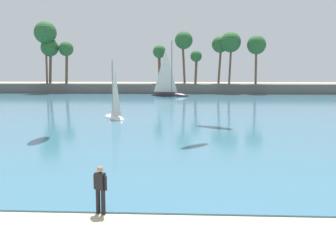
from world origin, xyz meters
TOP-DOWN VIEW (x-y plane):
  - sea at (0.00, 62.06)m, footprint 220.00×104.59m
  - palm_headland at (-5.19, 74.38)m, footprint 109.97×6.35m
  - person_at_waterline at (0.66, 9.75)m, footprint 0.50×0.33m
  - sailboat_near_shore at (-3.53, 35.06)m, footprint 3.21×4.09m
  - sailboat_mid_bay at (0.13, 65.80)m, footprint 7.08×4.26m

SIDE VIEW (x-z plane):
  - sea at x=0.00m, z-range 0.00..0.06m
  - sailboat_near_shore at x=-3.53m, z-range -2.36..3.55m
  - person_at_waterline at x=0.66m, z-range 0.06..1.73m
  - sailboat_mid_bay at x=0.13m, z-range -3.98..5.88m
  - palm_headland at x=-5.19m, z-range -3.29..10.16m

